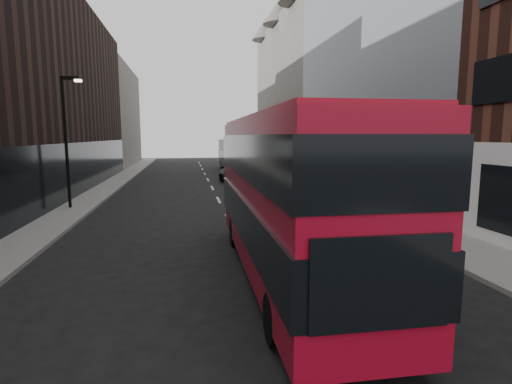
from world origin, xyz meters
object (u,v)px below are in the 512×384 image
street_lamp (67,133)px  car_c (234,175)px  car_a (257,190)px  red_bus (288,190)px  car_b (280,189)px  grey_bus (235,154)px

street_lamp → car_c: (10.24, 10.77, -3.49)m
car_a → street_lamp: bearing=-172.4°
red_bus → street_lamp: bearing=127.0°
street_lamp → car_a: size_ratio=1.72×
red_bus → car_c: bearing=87.7°
street_lamp → car_b: 12.43m
street_lamp → car_a: bearing=7.5°
car_a → grey_bus: bearing=86.6°
street_lamp → car_b: size_ratio=1.48×
street_lamp → car_b: street_lamp is taller
car_a → car_c: size_ratio=0.85×
red_bus → grey_bus: (2.91, 35.41, -0.60)m
grey_bus → car_c: bearing=-100.1°
red_bus → car_b: (2.91, 13.13, -1.75)m
grey_bus → car_a: size_ratio=2.76×
red_bus → grey_bus: size_ratio=1.01×
car_b → car_c: size_ratio=0.99×
car_b → grey_bus: bearing=93.9°
grey_bus → car_a: grey_bus is taller
red_bus → car_a: (1.58, 13.68, -1.84)m
red_bus → car_b: red_bus is taller
car_a → car_b: 1.43m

